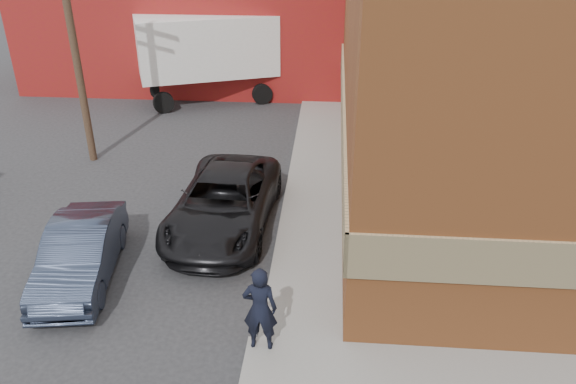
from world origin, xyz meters
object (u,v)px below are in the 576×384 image
(warehouse, at_px, (197,24))
(sedan, at_px, (80,253))
(suv_a, at_px, (224,202))
(box_truck, at_px, (225,52))
(man, at_px, (260,309))
(utility_pole, at_px, (71,26))

(warehouse, height_order, sedan, warehouse)
(sedan, bearing_deg, suv_a, 32.71)
(sedan, distance_m, box_truck, 14.44)
(warehouse, relative_size, box_truck, 1.97)
(man, bearing_deg, sedan, -24.47)
(suv_a, bearing_deg, man, -68.73)
(utility_pole, xyz_separation_m, suv_a, (5.65, -4.32, -3.96))
(warehouse, distance_m, man, 21.14)
(suv_a, height_order, box_truck, box_truck)
(warehouse, bearing_deg, sedan, -86.54)
(suv_a, bearing_deg, sedan, -135.62)
(man, relative_size, suv_a, 0.34)
(man, bearing_deg, utility_pole, -51.08)
(man, xyz_separation_m, suv_a, (-1.65, 4.93, -0.29))
(utility_pole, bearing_deg, box_truck, 63.61)
(warehouse, bearing_deg, man, -74.02)
(warehouse, xyz_separation_m, man, (5.80, -20.25, -1.73))
(sedan, relative_size, box_truck, 0.52)
(sedan, distance_m, suv_a, 4.09)
(suv_a, relative_size, box_truck, 0.68)
(warehouse, bearing_deg, box_truck, -60.49)
(utility_pole, relative_size, sedan, 2.09)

